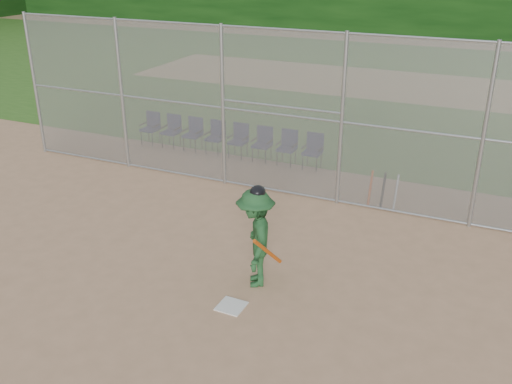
% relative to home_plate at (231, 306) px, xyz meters
% --- Properties ---
extents(ground, '(100.00, 100.00, 0.00)m').
position_rel_home_plate_xyz_m(ground, '(-0.58, -0.16, -0.01)').
color(ground, tan).
rests_on(ground, ground).
extents(grass_strip, '(100.00, 100.00, 0.00)m').
position_rel_home_plate_xyz_m(grass_strip, '(-0.58, 17.84, -0.00)').
color(grass_strip, '#305D1C').
rests_on(grass_strip, ground).
extents(dirt_patch_far, '(24.00, 24.00, 0.00)m').
position_rel_home_plate_xyz_m(dirt_patch_far, '(-0.58, 17.84, -0.00)').
color(dirt_patch_far, tan).
rests_on(dirt_patch_far, ground).
extents(backstop_fence, '(16.09, 0.09, 4.00)m').
position_rel_home_plate_xyz_m(backstop_fence, '(-0.58, 4.84, 2.06)').
color(backstop_fence, gray).
rests_on(backstop_fence, ground).
extents(home_plate, '(0.46, 0.46, 0.02)m').
position_rel_home_plate_xyz_m(home_plate, '(0.00, 0.00, 0.00)').
color(home_plate, silver).
rests_on(home_plate, ground).
extents(batter_at_plate, '(1.12, 1.39, 1.93)m').
position_rel_home_plate_xyz_m(batter_at_plate, '(0.07, 0.86, 0.92)').
color(batter_at_plate, '#1E4B24').
rests_on(batter_at_plate, ground).
extents(spare_bats, '(0.66, 0.35, 0.83)m').
position_rel_home_plate_xyz_m(spare_bats, '(1.45, 5.06, 0.40)').
color(spare_bats, '#D84C14').
rests_on(spare_bats, ground).
extents(chair_0, '(0.54, 0.52, 0.96)m').
position_rel_home_plate_xyz_m(chair_0, '(-6.12, 6.75, 0.47)').
color(chair_0, '#10173D').
rests_on(chair_0, ground).
extents(chair_1, '(0.54, 0.52, 0.96)m').
position_rel_home_plate_xyz_m(chair_1, '(-5.37, 6.75, 0.47)').
color(chair_1, '#10173D').
rests_on(chair_1, ground).
extents(chair_2, '(0.54, 0.52, 0.96)m').
position_rel_home_plate_xyz_m(chair_2, '(-4.62, 6.75, 0.47)').
color(chair_2, '#10173D').
rests_on(chair_2, ground).
extents(chair_3, '(0.54, 0.52, 0.96)m').
position_rel_home_plate_xyz_m(chair_3, '(-3.87, 6.75, 0.47)').
color(chair_3, '#10173D').
rests_on(chair_3, ground).
extents(chair_4, '(0.54, 0.52, 0.96)m').
position_rel_home_plate_xyz_m(chair_4, '(-3.12, 6.75, 0.47)').
color(chair_4, '#10173D').
rests_on(chair_4, ground).
extents(chair_5, '(0.54, 0.52, 0.96)m').
position_rel_home_plate_xyz_m(chair_5, '(-2.37, 6.75, 0.47)').
color(chair_5, '#10173D').
rests_on(chair_5, ground).
extents(chair_6, '(0.54, 0.52, 0.96)m').
position_rel_home_plate_xyz_m(chair_6, '(-1.62, 6.75, 0.47)').
color(chair_6, '#10173D').
rests_on(chair_6, ground).
extents(chair_7, '(0.54, 0.52, 0.96)m').
position_rel_home_plate_xyz_m(chair_7, '(-0.87, 6.75, 0.47)').
color(chair_7, '#10173D').
rests_on(chair_7, ground).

